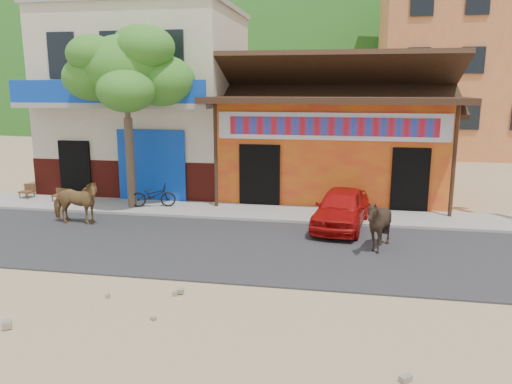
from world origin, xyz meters
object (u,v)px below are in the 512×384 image
tree (128,118)px  cow_tan (75,202)px  cow_dark (379,225)px  cafe_chair_left (26,185)px  red_car (341,208)px  scooter (153,195)px  cafe_chair_right (58,190)px

tree → cow_tan: tree is taller
cow_dark → cafe_chair_left: 12.90m
tree → cow_tan: size_ratio=3.78×
red_car → cafe_chair_left: red_car is taller
cow_tan → cow_dark: cow_dark is taller
tree → scooter: bearing=8.7°
cow_dark → cafe_chair_right: cow_dark is taller
cow_dark → red_car: 2.22m
red_car → cafe_chair_right: bearing=-178.6°
cow_tan → red_car: 7.99m
cow_dark → cafe_chair_right: 11.43m
cafe_chair_left → scooter: bearing=-2.5°
cow_dark → cafe_chair_left: bearing=-134.5°
red_car → scooter: bearing=179.0°
scooter → cafe_chair_right: cafe_chair_right is taller
tree → cow_tan: (-0.89, -2.07, -2.41)m
cow_tan → cafe_chair_left: size_ratio=1.72×
red_car → cafe_chair_right: size_ratio=4.18×
tree → cow_tan: bearing=-113.2°
red_car → scooter: size_ratio=2.28×
cow_dark → cafe_chair_right: bearing=-135.2°
cow_tan → tree: bearing=-26.5°
cow_tan → cow_dark: bearing=-99.3°
tree → cafe_chair_left: tree is taller
tree → cafe_chair_right: bearing=173.8°
tree → cow_tan: 3.30m
cow_dark → cow_tan: bearing=-124.2°
scooter → cafe_chair_right: size_ratio=1.83×
cow_tan → cafe_chair_right: 3.16m
red_car → cafe_chair_left: 11.55m
cafe_chair_left → cafe_chair_right: 1.49m
cow_dark → cafe_chair_left: cow_dark is taller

